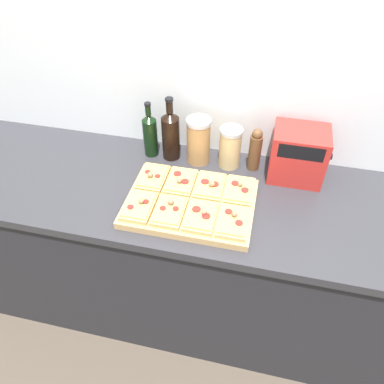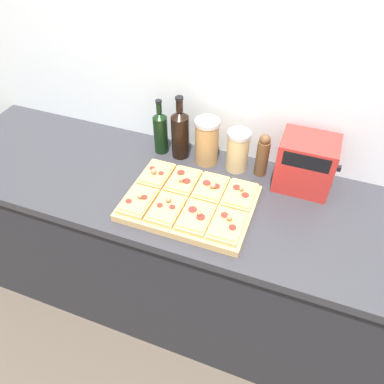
# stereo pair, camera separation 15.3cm
# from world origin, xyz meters

# --- Properties ---
(ground_plane) EXTENTS (12.00, 12.00, 0.00)m
(ground_plane) POSITION_xyz_m (0.00, 0.00, 0.00)
(ground_plane) COLOR #4C4238
(wall_back) EXTENTS (6.00, 0.06, 2.50)m
(wall_back) POSITION_xyz_m (0.00, 0.67, 1.25)
(wall_back) COLOR silver
(wall_back) RESTS_ON ground_plane
(kitchen_counter) EXTENTS (2.63, 0.67, 0.88)m
(kitchen_counter) POSITION_xyz_m (0.00, 0.32, 0.44)
(kitchen_counter) COLOR #232328
(kitchen_counter) RESTS_ON ground_plane
(cutting_board) EXTENTS (0.52, 0.38, 0.03)m
(cutting_board) POSITION_xyz_m (-0.07, 0.23, 0.90)
(cutting_board) COLOR tan
(cutting_board) RESTS_ON kitchen_counter
(pizza_slice_back_left) EXTENTS (0.11, 0.17, 0.05)m
(pizza_slice_back_left) POSITION_xyz_m (-0.26, 0.32, 0.93)
(pizza_slice_back_left) COLOR tan
(pizza_slice_back_left) RESTS_ON cutting_board
(pizza_slice_back_midleft) EXTENTS (0.11, 0.17, 0.05)m
(pizza_slice_back_midleft) POSITION_xyz_m (-0.14, 0.32, 0.93)
(pizza_slice_back_midleft) COLOR tan
(pizza_slice_back_midleft) RESTS_ON cutting_board
(pizza_slice_back_midright) EXTENTS (0.11, 0.17, 0.05)m
(pizza_slice_back_midright) POSITION_xyz_m (-0.01, 0.32, 0.93)
(pizza_slice_back_midright) COLOR tan
(pizza_slice_back_midright) RESTS_ON cutting_board
(pizza_slice_back_right) EXTENTS (0.11, 0.17, 0.05)m
(pizza_slice_back_right) POSITION_xyz_m (0.11, 0.32, 0.93)
(pizza_slice_back_right) COLOR tan
(pizza_slice_back_right) RESTS_ON cutting_board
(pizza_slice_front_left) EXTENTS (0.11, 0.17, 0.05)m
(pizza_slice_front_left) POSITION_xyz_m (-0.26, 0.14, 0.93)
(pizza_slice_front_left) COLOR tan
(pizza_slice_front_left) RESTS_ON cutting_board
(pizza_slice_front_midleft) EXTENTS (0.11, 0.17, 0.05)m
(pizza_slice_front_midleft) POSITION_xyz_m (-0.14, 0.14, 0.93)
(pizza_slice_front_midleft) COLOR tan
(pizza_slice_front_midleft) RESTS_ON cutting_board
(pizza_slice_front_midright) EXTENTS (0.11, 0.17, 0.05)m
(pizza_slice_front_midright) POSITION_xyz_m (-0.01, 0.14, 0.93)
(pizza_slice_front_midright) COLOR tan
(pizza_slice_front_midright) RESTS_ON cutting_board
(pizza_slice_front_right) EXTENTS (0.11, 0.17, 0.05)m
(pizza_slice_front_right) POSITION_xyz_m (0.11, 0.14, 0.93)
(pizza_slice_front_right) COLOR tan
(pizza_slice_front_right) RESTS_ON cutting_board
(olive_oil_bottle) EXTENTS (0.07, 0.07, 0.27)m
(olive_oil_bottle) POSITION_xyz_m (-0.34, 0.54, 0.99)
(olive_oil_bottle) COLOR black
(olive_oil_bottle) RESTS_ON kitchen_counter
(wine_bottle) EXTENTS (0.08, 0.08, 0.31)m
(wine_bottle) POSITION_xyz_m (-0.24, 0.54, 1.01)
(wine_bottle) COLOR black
(wine_bottle) RESTS_ON kitchen_counter
(grain_jar_tall) EXTENTS (0.11, 0.11, 0.22)m
(grain_jar_tall) POSITION_xyz_m (-0.11, 0.54, 0.99)
(grain_jar_tall) COLOR #AD7F4C
(grain_jar_tall) RESTS_ON kitchen_counter
(grain_jar_short) EXTENTS (0.10, 0.10, 0.19)m
(grain_jar_short) POSITION_xyz_m (0.04, 0.54, 0.98)
(grain_jar_short) COLOR tan
(grain_jar_short) RESTS_ON kitchen_counter
(pepper_mill) EXTENTS (0.06, 0.06, 0.21)m
(pepper_mill) POSITION_xyz_m (0.15, 0.54, 0.98)
(pepper_mill) COLOR brown
(pepper_mill) RESTS_ON kitchen_counter
(toaster_oven) EXTENTS (0.25, 0.18, 0.23)m
(toaster_oven) POSITION_xyz_m (0.33, 0.53, 1.00)
(toaster_oven) COLOR red
(toaster_oven) RESTS_ON kitchen_counter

